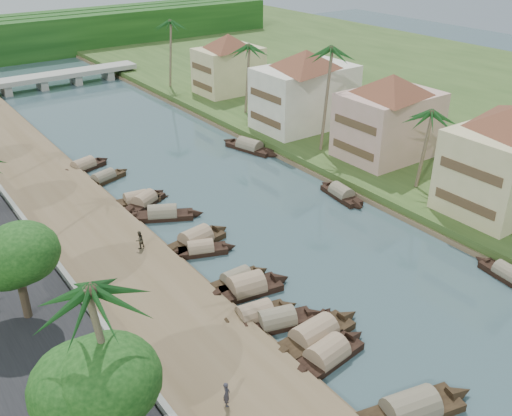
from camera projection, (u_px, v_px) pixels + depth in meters
ground at (344, 268)px, 48.42m from camera, size 220.00×220.00×0.00m
left_bank at (76, 225)px, 54.36m from camera, size 10.00×180.00×0.80m
right_bank at (344, 146)px, 72.47m from camera, size 16.00×180.00×1.20m
retaining_wall at (29, 229)px, 51.75m from camera, size 0.40×180.00×1.10m
far_right_fill at (512, 98)px, 91.73m from camera, size 60.00×220.00×1.15m
treeline at (12, 39)px, 118.84m from camera, size 120.00×14.00×8.00m
bridge at (58, 77)px, 99.65m from camera, size 28.00×4.00×2.40m
building_near at (509, 157)px, 53.94m from camera, size 14.85×14.85×10.20m
building_mid at (389, 115)px, 66.13m from camera, size 14.11×14.11×9.70m
building_far at (305, 88)px, 75.61m from camera, size 15.59×15.59×10.20m
building_distant at (229, 63)px, 90.81m from camera, size 12.62×12.62×9.20m
sampan_0 at (410, 411)px, 33.94m from camera, size 9.54×3.96×2.43m
sampan_1 at (327, 356)px, 38.16m from camera, size 7.99×2.72×2.32m
sampan_2 at (314, 336)px, 39.98m from camera, size 9.24×2.49×2.38m
sampan_3 at (277, 322)px, 41.41m from camera, size 7.85×3.69×2.10m
sampan_4 at (255, 316)px, 41.99m from camera, size 7.54×2.74×2.12m
sampan_5 at (246, 288)px, 45.09m from camera, size 8.14×3.19×2.50m
sampan_6 at (237, 281)px, 46.08m from camera, size 6.55×1.80×1.99m
sampan_7 at (200, 250)px, 50.35m from camera, size 6.68×3.65×1.83m
sampan_8 at (196, 240)px, 51.76m from camera, size 8.02×3.08×2.40m
sampan_9 at (163, 215)px, 56.26m from camera, size 8.06×5.31×2.11m
sampan_10 at (136, 200)px, 59.16m from camera, size 6.93×2.31×1.92m
sampan_11 at (145, 202)px, 58.80m from camera, size 6.88×4.58×2.03m
sampan_12 at (104, 179)px, 64.04m from camera, size 7.36×3.53×1.80m
sampan_13 at (84, 167)px, 67.02m from camera, size 7.57×3.67×2.06m
sampan_14 at (509, 276)px, 46.70m from camera, size 2.20×7.31×1.81m
sampan_15 at (341, 194)px, 60.45m from camera, size 2.43×7.61×2.03m
sampan_16 at (250, 147)px, 72.75m from camera, size 4.09×9.39×2.25m
canoe_1 at (317, 323)px, 41.75m from camera, size 4.38×2.20×0.71m
canoe_2 at (145, 200)px, 59.79m from camera, size 5.28×1.64×0.76m
palm_1 at (427, 115)px, 56.74m from camera, size 3.20×3.20×9.57m
palm_2 at (327, 52)px, 64.55m from camera, size 3.20×3.20×13.70m
palm_3 at (246, 48)px, 78.98m from camera, size 3.20×3.20×11.02m
palm_4 at (104, 289)px, 25.84m from camera, size 3.20×3.20×11.98m
palm_7 at (167, 23)px, 91.45m from camera, size 3.20×3.20×12.04m
tree_1 at (96, 384)px, 27.91m from camera, size 5.40×5.40×7.14m
tree_2 at (15, 256)px, 38.14m from camera, size 5.03×5.03×7.14m
tree_6 at (331, 81)px, 78.45m from camera, size 4.94×4.94×7.38m
person_near at (227, 394)px, 33.47m from camera, size 0.66×0.73×1.69m
person_far at (140, 240)px, 49.51m from camera, size 0.94×0.82×1.63m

